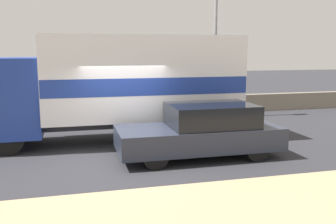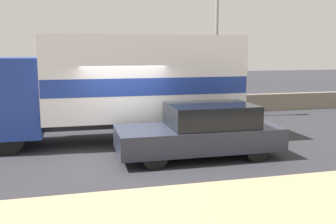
# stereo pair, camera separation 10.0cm
# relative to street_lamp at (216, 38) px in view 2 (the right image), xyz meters

# --- Properties ---
(ground_plane) EXTENTS (80.00, 80.00, 0.00)m
(ground_plane) POSITION_rel_street_lamp_xyz_m (-4.59, -5.50, -3.47)
(ground_plane) COLOR #2D2D33
(stone_wall_backdrop) EXTENTS (60.00, 0.35, 0.82)m
(stone_wall_backdrop) POSITION_rel_street_lamp_xyz_m (-4.59, 1.12, -3.06)
(stone_wall_backdrop) COLOR gray
(stone_wall_backdrop) RESTS_ON ground_plane
(street_lamp) EXTENTS (0.56, 0.28, 5.87)m
(street_lamp) POSITION_rel_street_lamp_xyz_m (0.00, 0.00, 0.00)
(street_lamp) COLOR gray
(street_lamp) RESTS_ON ground_plane
(box_truck) EXTENTS (8.10, 2.43, 3.40)m
(box_truck) POSITION_rel_street_lamp_xyz_m (-4.50, -3.37, -1.57)
(box_truck) COLOR navy
(box_truck) RESTS_ON ground_plane
(car_hatchback) EXTENTS (4.49, 1.83, 1.47)m
(car_hatchback) POSITION_rel_street_lamp_xyz_m (-2.62, -5.81, -2.73)
(car_hatchback) COLOR #282D3D
(car_hatchback) RESTS_ON ground_plane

